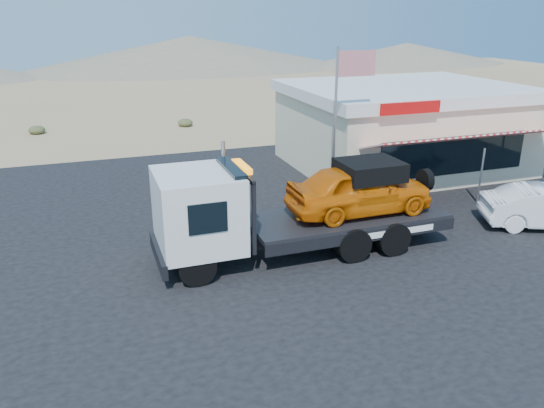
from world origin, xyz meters
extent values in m
plane|color=#997B57|center=(0.00, 0.00, 0.00)|extent=(120.00, 120.00, 0.00)
cube|color=black|center=(2.00, 3.00, 0.01)|extent=(32.00, 24.00, 0.02)
cylinder|color=black|center=(-1.34, 0.39, 0.55)|extent=(1.05, 0.32, 1.05)
cylinder|color=black|center=(-1.34, 2.50, 0.55)|extent=(1.05, 0.32, 1.05)
cylinder|color=black|center=(3.40, 0.39, 0.55)|extent=(1.05, 0.58, 1.05)
cylinder|color=black|center=(3.40, 2.50, 0.55)|extent=(1.05, 0.58, 1.05)
cylinder|color=black|center=(4.77, 0.39, 0.55)|extent=(1.05, 0.58, 1.05)
cylinder|color=black|center=(4.77, 2.50, 0.55)|extent=(1.05, 0.58, 1.05)
cube|color=black|center=(2.56, 1.44, 0.71)|extent=(8.65, 1.05, 0.32)
cube|color=white|center=(-1.03, 1.44, 1.81)|extent=(2.32, 2.48, 2.21)
cube|color=black|center=(-0.02, 1.44, 2.55)|extent=(0.37, 2.11, 0.95)
cube|color=black|center=(0.29, 1.44, 1.76)|extent=(0.11, 2.32, 2.11)
cube|color=orange|center=(0.29, 1.44, 2.97)|extent=(0.26, 1.27, 0.16)
cube|color=black|center=(3.72, 1.44, 1.00)|extent=(6.33, 2.42, 0.16)
imported|color=#D96107|center=(4.14, 1.44, 1.87)|extent=(4.64, 1.87, 1.58)
cube|color=black|center=(4.46, 1.44, 2.47)|extent=(1.90, 1.58, 0.58)
cube|color=beige|center=(10.50, 9.00, 1.72)|extent=(10.00, 8.00, 3.40)
cube|color=white|center=(10.50, 9.00, 3.67)|extent=(10.40, 8.40, 0.50)
cube|color=red|center=(8.00, 4.74, 3.67)|extent=(2.60, 0.12, 0.45)
cube|color=black|center=(10.50, 4.98, 1.52)|extent=(7.00, 0.06, 1.60)
cube|color=red|center=(10.50, 4.10, 2.47)|extent=(9.00, 1.73, 0.61)
cylinder|color=#99999E|center=(6.50, 3.30, 1.12)|extent=(0.08, 0.08, 2.20)
cylinder|color=#99999E|center=(10.50, 3.30, 1.12)|extent=(0.08, 0.08, 2.20)
cylinder|color=#99999E|center=(4.70, 4.50, 3.02)|extent=(0.10, 0.10, 6.00)
cube|color=#B20C14|center=(5.45, 4.50, 5.42)|extent=(1.50, 0.02, 0.90)
ellipsoid|color=#434827|center=(-6.67, 22.77, 0.27)|extent=(0.99, 0.99, 0.53)
ellipsoid|color=#434827|center=(2.43, 21.96, 0.26)|extent=(0.98, 0.98, 0.53)
cone|color=#726B59|center=(10.00, 58.00, 2.10)|extent=(44.00, 44.00, 4.20)
cone|color=#726B59|center=(40.00, 54.00, 1.50)|extent=(32.00, 32.00, 3.00)
camera|label=1|loc=(-3.77, -12.57, 7.14)|focal=35.00mm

